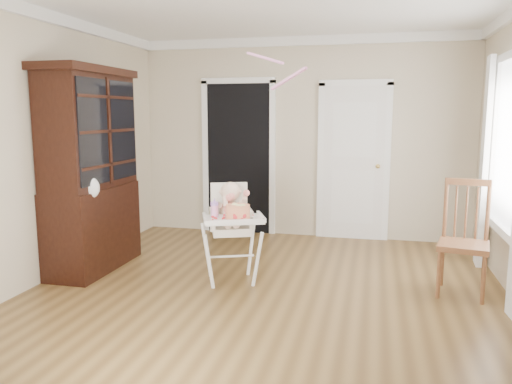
% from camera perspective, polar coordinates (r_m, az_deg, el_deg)
% --- Properties ---
extents(floor, '(5.00, 5.00, 0.00)m').
position_cam_1_polar(floor, '(4.73, 0.65, -11.96)').
color(floor, brown).
rests_on(floor, ground).
extents(wall_back, '(4.50, 0.00, 4.50)m').
position_cam_1_polar(wall_back, '(6.89, 5.30, 6.10)').
color(wall_back, beige).
rests_on(wall_back, floor).
extents(wall_left, '(0.00, 5.00, 5.00)m').
position_cam_1_polar(wall_left, '(5.39, -23.42, 4.63)').
color(wall_left, beige).
rests_on(wall_left, floor).
extents(crown_molding, '(4.50, 5.00, 0.12)m').
position_cam_1_polar(crown_molding, '(4.52, 0.71, 21.12)').
color(crown_molding, white).
rests_on(crown_molding, ceiling).
extents(doorway, '(1.06, 0.05, 2.22)m').
position_cam_1_polar(doorway, '(7.07, -2.01, 4.25)').
color(doorway, black).
rests_on(doorway, wall_back).
extents(closet_door, '(0.96, 0.09, 2.13)m').
position_cam_1_polar(closet_door, '(6.82, 11.07, 3.21)').
color(closet_door, white).
rests_on(closet_door, wall_back).
extents(window_right, '(0.13, 1.84, 2.30)m').
position_cam_1_polar(window_right, '(5.26, 26.65, 3.63)').
color(window_right, white).
rests_on(window_right, wall_right).
extents(high_chair, '(0.80, 0.88, 1.01)m').
position_cam_1_polar(high_chair, '(4.99, -2.89, -3.34)').
color(high_chair, white).
rests_on(high_chair, floor).
extents(baby, '(0.34, 0.25, 0.47)m').
position_cam_1_polar(baby, '(4.99, -2.92, -1.56)').
color(baby, beige).
rests_on(baby, high_chair).
extents(cake, '(0.30, 0.30, 0.14)m').
position_cam_1_polar(cake, '(4.71, -2.08, -2.28)').
color(cake, silver).
rests_on(cake, high_chair).
extents(sippy_cup, '(0.08, 0.08, 0.19)m').
position_cam_1_polar(sippy_cup, '(4.80, -4.76, -1.95)').
color(sippy_cup, pink).
rests_on(sippy_cup, high_chair).
extents(china_cabinet, '(0.57, 1.29, 2.17)m').
position_cam_1_polar(china_cabinet, '(5.64, -18.36, 2.37)').
color(china_cabinet, black).
rests_on(china_cabinet, floor).
extents(dining_chair, '(0.52, 0.52, 1.08)m').
position_cam_1_polar(dining_chair, '(5.08, 22.65, -5.26)').
color(dining_chair, brown).
rests_on(dining_chair, floor).
extents(streamer, '(0.41, 0.32, 0.15)m').
position_cam_1_polar(streamer, '(4.60, 1.00, 15.08)').
color(streamer, pink).
rests_on(streamer, ceiling).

